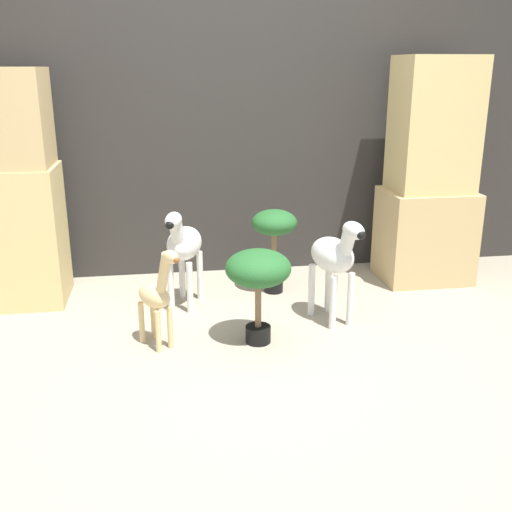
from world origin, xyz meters
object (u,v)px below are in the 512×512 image
Objects in this scene: zebra_right at (335,257)px; potted_palm_front at (274,229)px; giraffe_figurine at (157,295)px; potted_palm_back at (258,273)px; zebra_left at (183,245)px.

potted_palm_front is at bearing 115.71° from zebra_right.
giraffe_figurine is 1.07m from potted_palm_front.
zebra_right is 1.23× the size of potted_palm_back.
zebra_left is 0.70m from potted_palm_back.
zebra_right is at bearing -23.31° from zebra_left.
potted_palm_front is at bearing 15.28° from zebra_left.
zebra_right is 1.06m from giraffe_figurine.
giraffe_figurine is at bearing -169.91° from zebra_right.
zebra_left reaches higher than potted_palm_back.
giraffe_figurine is 1.03× the size of potted_palm_front.
zebra_right is at bearing 23.65° from potted_palm_back.
zebra_left is 0.63m from potted_palm_front.
potted_palm_front is (0.77, 0.72, 0.14)m from giraffe_figurine.
potted_palm_front reaches higher than potted_palm_back.
zebra_right reaches higher than giraffe_figurine.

